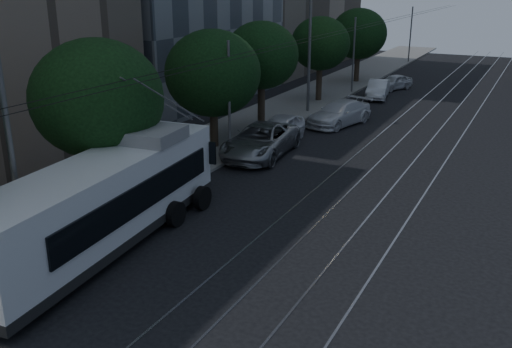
{
  "coord_description": "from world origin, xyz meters",
  "views": [
    {
      "loc": [
        8.7,
        -14.42,
        8.81
      ],
      "look_at": [
        -0.32,
        3.21,
        2.01
      ],
      "focal_mm": 40.0,
      "sensor_mm": 36.0,
      "label": 1
    }
  ],
  "objects": [
    {
      "name": "tree_3",
      "position": [
        -6.5,
        16.0,
        4.53
      ],
      "size": [
        4.42,
        4.42,
        6.54
      ],
      "color": "#30231A",
      "rests_on": "ground"
    },
    {
      "name": "streetlamp_far",
      "position": [
        -5.36,
        21.75,
        6.02
      ],
      "size": [
        2.42,
        0.44,
        9.99
      ],
      "color": "slate",
      "rests_on": "ground"
    },
    {
      "name": "trolleybus",
      "position": [
        -4.1,
        -0.67,
        1.64
      ],
      "size": [
        3.59,
        12.01,
        5.63
      ],
      "rotation": [
        0.0,
        0.0,
        0.1
      ],
      "color": "white",
      "rests_on": "ground"
    },
    {
      "name": "streetlamp_near",
      "position": [
        -5.38,
        -2.8,
        6.39
      ],
      "size": [
        2.56,
        0.44,
        10.68
      ],
      "color": "slate",
      "rests_on": "ground"
    },
    {
      "name": "tree_2",
      "position": [
        -7.0,
        11.28,
        4.1
      ],
      "size": [
        5.08,
        5.08,
        6.4
      ],
      "color": "#30231A",
      "rests_on": "ground"
    },
    {
      "name": "pickup_silver",
      "position": [
        -4.14,
        11.2,
        0.82
      ],
      "size": [
        3.19,
        6.11,
        1.64
      ],
      "primitive_type": "imported",
      "rotation": [
        0.0,
        0.0,
        0.08
      ],
      "color": "#96999D",
      "rests_on": "ground"
    },
    {
      "name": "car_white_b",
      "position": [
        -2.7,
        19.5,
        0.75
      ],
      "size": [
        3.35,
        5.54,
        1.5
      ],
      "primitive_type": "imported",
      "rotation": [
        0.0,
        0.0,
        -0.26
      ],
      "color": "silver",
      "rests_on": "ground"
    },
    {
      "name": "overhead_wires",
      "position": [
        -4.97,
        20.0,
        3.47
      ],
      "size": [
        2.23,
        90.0,
        6.0
      ],
      "color": "black",
      "rests_on": "ground"
    },
    {
      "name": "sidewalk",
      "position": [
        -7.5,
        20.0,
        0.07
      ],
      "size": [
        5.0,
        90.0,
        0.15
      ],
      "primitive_type": "cube",
      "color": "slate",
      "rests_on": "ground"
    },
    {
      "name": "ground",
      "position": [
        0.0,
        0.0,
        0.0
      ],
      "size": [
        120.0,
        120.0,
        0.0
      ],
      "primitive_type": "plane",
      "color": "black",
      "rests_on": "ground"
    },
    {
      "name": "car_white_c",
      "position": [
        -2.89,
        29.0,
        0.69
      ],
      "size": [
        2.14,
        4.37,
        1.38
      ],
      "primitive_type": "imported",
      "rotation": [
        0.0,
        0.0,
        0.17
      ],
      "color": "silver",
      "rests_on": "ground"
    },
    {
      "name": "tree_5",
      "position": [
        -6.5,
        34.96,
        4.27
      ],
      "size": [
        4.85,
        4.85,
        6.47
      ],
      "color": "#30231A",
      "rests_on": "ground"
    },
    {
      "name": "tree_4",
      "position": [
        -6.5,
        25.67,
        4.31
      ],
      "size": [
        4.34,
        4.34,
        6.28
      ],
      "color": "#30231A",
      "rests_on": "ground"
    },
    {
      "name": "tram_rails",
      "position": [
        2.5,
        20.0,
        0.01
      ],
      "size": [
        4.52,
        90.0,
        0.02
      ],
      "color": "gray",
      "rests_on": "ground"
    },
    {
      "name": "tree_1",
      "position": [
        -6.5,
        1.98,
        4.47
      ],
      "size": [
        5.09,
        5.09,
        6.77
      ],
      "color": "#30231A",
      "rests_on": "ground"
    },
    {
      "name": "car_white_a",
      "position": [
        -4.3,
        14.0,
        0.78
      ],
      "size": [
        2.16,
        4.67,
        1.55
      ],
      "primitive_type": "imported",
      "rotation": [
        0.0,
        0.0,
        0.07
      ],
      "color": "white",
      "rests_on": "ground"
    },
    {
      "name": "car_white_d",
      "position": [
        -2.7,
        33.25,
        0.62
      ],
      "size": [
        2.85,
        3.92,
        1.24
      ],
      "primitive_type": "imported",
      "rotation": [
        0.0,
        0.0,
        -0.43
      ],
      "color": "silver",
      "rests_on": "ground"
    }
  ]
}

